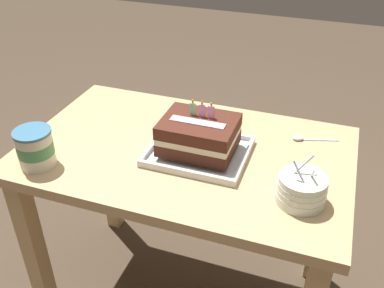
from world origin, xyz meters
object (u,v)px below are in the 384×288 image
(bowl_stack, at_px, (302,189))
(serving_spoon_near_tray, at_px, (303,138))
(foil_tray, at_px, (199,152))
(birthday_cake, at_px, (199,134))
(ice_cream_tub, at_px, (35,148))

(bowl_stack, bearing_deg, serving_spoon_near_tray, 95.89)
(foil_tray, distance_m, bowl_stack, 0.36)
(foil_tray, relative_size, birthday_cake, 1.35)
(bowl_stack, bearing_deg, foil_tray, 160.01)
(bowl_stack, relative_size, serving_spoon_near_tray, 0.90)
(foil_tray, relative_size, serving_spoon_near_tray, 2.03)
(foil_tray, bearing_deg, serving_spoon_near_tray, 33.22)
(foil_tray, xyz_separation_m, birthday_cake, (0.00, 0.00, 0.07))
(foil_tray, bearing_deg, bowl_stack, -19.99)
(birthday_cake, height_order, ice_cream_tub, birthday_cake)
(foil_tray, bearing_deg, birthday_cake, 90.00)
(serving_spoon_near_tray, bearing_deg, foil_tray, -146.78)
(foil_tray, height_order, birthday_cake, birthday_cake)
(foil_tray, relative_size, bowl_stack, 2.25)
(birthday_cake, relative_size, ice_cream_tub, 1.89)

